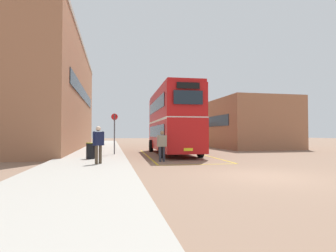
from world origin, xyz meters
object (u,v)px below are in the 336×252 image
Objects in this scene: bus_stop_sign at (114,130)px; litter_bin at (91,151)px; single_deck_bus at (177,133)px; pedestrian_boarding at (162,144)px; double_decker_bus at (172,121)px; pedestrian_waiting_near at (98,142)px.

litter_bin is at bearing -113.26° from bus_stop_sign.
pedestrian_boarding is (-6.49, -23.30, -0.66)m from single_deck_bus.
single_deck_bus reaches higher than pedestrian_boarding.
pedestrian_boarding is 4.83m from bus_stop_sign.
bus_stop_sign reaches higher than pedestrian_boarding.
bus_stop_sign is (-4.26, -1.12, -0.72)m from double_decker_bus.
bus_stop_sign reaches higher than pedestrian_waiting_near.
double_decker_bus is at bearing -104.66° from single_deck_bus.
pedestrian_waiting_near reaches higher than pedestrian_boarding.
pedestrian_waiting_near is at bearing -78.55° from litter_bin.
pedestrian_boarding is at bearing -58.15° from bus_stop_sign.
pedestrian_waiting_near is (-9.79, -24.93, -0.49)m from single_deck_bus.
single_deck_bus is at bearing 68.57° from pedestrian_waiting_near.
litter_bin is 3.53m from bus_stop_sign.
single_deck_bus reaches higher than litter_bin.
bus_stop_sign is (-2.51, 4.04, 0.81)m from pedestrian_boarding.
bus_stop_sign is at bearing 66.74° from litter_bin.
single_deck_bus is 24.60m from litter_bin.
single_deck_bus is 10.56× the size of litter_bin.
single_deck_bus is 21.26m from bus_stop_sign.
bus_stop_sign is (-9.00, -19.26, 0.15)m from single_deck_bus.
double_decker_bus is 4.46m from bus_stop_sign.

